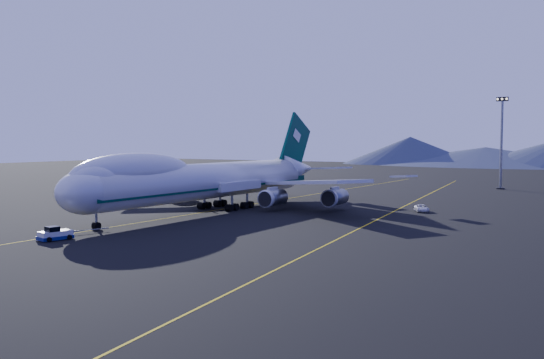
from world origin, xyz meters
The scene contains 7 objects.
ground centered at (0.00, 0.00, 0.00)m, with size 500.00×500.00×0.00m, color black.
taxiway_line_main centered at (0.00, 0.00, 0.01)m, with size 0.25×220.00×0.01m, color gold.
taxiway_line_side centered at (30.00, 10.00, 0.01)m, with size 0.25×200.00×0.01m, color gold.
boeing_747 centered at (0.00, 0.03, 5.81)m, with size 59.62×72.43×19.37m.
pushback_tug centered at (2.55, -35.75, 0.58)m, with size 3.11×4.60×1.85m.
service_van centered at (33.31, 20.13, 0.64)m, with size 2.14×4.64×1.29m, color white.
floodlight_mast centered at (35.00, 81.93, 12.41)m, with size 3.03×2.27×24.50m.
Camera 1 is at (67.58, -87.48, 12.90)m, focal length 40.00 mm.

